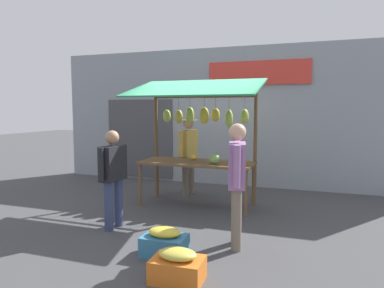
{
  "coord_description": "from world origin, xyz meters",
  "views": [
    {
      "loc": [
        -2.17,
        6.47,
        1.9
      ],
      "look_at": [
        0.0,
        0.3,
        1.25
      ],
      "focal_mm": 33.14,
      "sensor_mm": 36.0,
      "label": 1
    }
  ],
  "objects_px": {
    "shopper_with_shopping_bag": "(113,173)",
    "shopper_in_grey_tee": "(237,176)",
    "market_stall": "(199,126)",
    "produce_crate_side": "(178,266)",
    "produce_crate_near": "(165,243)",
    "vendor_with_sunhat": "(188,150)"
  },
  "relations": [
    {
      "from": "shopper_in_grey_tee",
      "to": "produce_crate_side",
      "type": "xyz_separation_m",
      "value": [
        0.4,
        1.19,
        -0.83
      ]
    },
    {
      "from": "market_stall",
      "to": "shopper_with_shopping_bag",
      "type": "distance_m",
      "value": 2.05
    },
    {
      "from": "vendor_with_sunhat",
      "to": "shopper_with_shopping_bag",
      "type": "distance_m",
      "value": 2.47
    },
    {
      "from": "market_stall",
      "to": "produce_crate_side",
      "type": "distance_m",
      "value": 3.43
    },
    {
      "from": "produce_crate_near",
      "to": "produce_crate_side",
      "type": "height_order",
      "value": "produce_crate_near"
    },
    {
      "from": "market_stall",
      "to": "produce_crate_near",
      "type": "xyz_separation_m",
      "value": [
        -0.35,
        2.45,
        -1.4
      ]
    },
    {
      "from": "market_stall",
      "to": "vendor_with_sunhat",
      "type": "xyz_separation_m",
      "value": [
        0.47,
        -0.69,
        -0.55
      ]
    },
    {
      "from": "shopper_in_grey_tee",
      "to": "produce_crate_near",
      "type": "distance_m",
      "value": 1.31
    },
    {
      "from": "shopper_in_grey_tee",
      "to": "produce_crate_near",
      "type": "xyz_separation_m",
      "value": [
        0.82,
        0.6,
        -0.83
      ]
    },
    {
      "from": "market_stall",
      "to": "shopper_with_shopping_bag",
      "type": "height_order",
      "value": "market_stall"
    },
    {
      "from": "market_stall",
      "to": "vendor_with_sunhat",
      "type": "height_order",
      "value": "market_stall"
    },
    {
      "from": "market_stall",
      "to": "produce_crate_side",
      "type": "height_order",
      "value": "market_stall"
    },
    {
      "from": "vendor_with_sunhat",
      "to": "produce_crate_side",
      "type": "relative_size",
      "value": 2.89
    },
    {
      "from": "shopper_in_grey_tee",
      "to": "produce_crate_side",
      "type": "distance_m",
      "value": 1.5
    },
    {
      "from": "shopper_with_shopping_bag",
      "to": "shopper_in_grey_tee",
      "type": "height_order",
      "value": "shopper_in_grey_tee"
    },
    {
      "from": "shopper_in_grey_tee",
      "to": "produce_crate_near",
      "type": "height_order",
      "value": "shopper_in_grey_tee"
    },
    {
      "from": "vendor_with_sunhat",
      "to": "produce_crate_near",
      "type": "distance_m",
      "value": 3.36
    },
    {
      "from": "shopper_in_grey_tee",
      "to": "produce_crate_near",
      "type": "bearing_deg",
      "value": 114.57
    },
    {
      "from": "market_stall",
      "to": "shopper_with_shopping_bag",
      "type": "xyz_separation_m",
      "value": [
        0.85,
        1.74,
        -0.67
      ]
    },
    {
      "from": "vendor_with_sunhat",
      "to": "produce_crate_near",
      "type": "height_order",
      "value": "vendor_with_sunhat"
    },
    {
      "from": "vendor_with_sunhat",
      "to": "shopper_in_grey_tee",
      "type": "xyz_separation_m",
      "value": [
        -1.63,
        2.55,
        -0.02
      ]
    },
    {
      "from": "shopper_in_grey_tee",
      "to": "produce_crate_side",
      "type": "relative_size",
      "value": 2.89
    }
  ]
}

